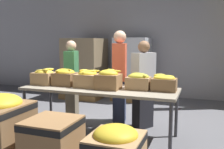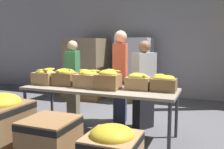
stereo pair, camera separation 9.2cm
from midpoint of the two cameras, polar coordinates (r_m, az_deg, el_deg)
The scene contains 16 objects.
ground_plane at distance 4.17m, azimuth -2.20°, elevation -13.69°, with size 30.00×30.00×0.00m, color slate.
wall_back at distance 7.07m, azimuth 8.75°, elevation 11.41°, with size 16.00×0.08×4.00m.
sorting_table at distance 3.96m, azimuth -2.25°, elevation -3.76°, with size 2.44×0.85×0.78m.
banana_box_0 at distance 4.39m, azimuth -14.51°, elevation -0.46°, with size 0.36×0.30×0.28m.
banana_box_1 at distance 4.22m, azimuth -9.94°, elevation -0.49°, with size 0.36×0.32×0.29m.
banana_box_2 at distance 3.99m, azimuth -4.97°, elevation -0.88°, with size 0.36×0.32×0.29m.
banana_box_3 at distance 3.81m, azimuth -0.21°, elevation -1.09°, with size 0.37×0.30×0.32m.
banana_box_4 at distance 3.80m, azimuth 6.67°, elevation -1.52°, with size 0.36×0.26×0.26m.
banana_box_5 at distance 3.75m, azimuth 12.46°, elevation -1.87°, with size 0.36×0.28×0.25m.
volunteer_0 at distance 5.06m, azimuth -8.39°, elevation -1.06°, with size 0.31×0.45×1.53m.
volunteer_1 at distance 4.35m, azimuth 7.87°, elevation -2.48°, with size 0.39×0.46×1.53m.
volunteer_2 at distance 4.60m, azimuth 2.50°, elevation -0.74°, with size 0.32×0.50×1.71m.
donation_bin_0 at distance 3.40m, azimuth -23.60°, elevation -10.90°, with size 0.64×0.64×0.89m.
donation_bin_1 at distance 2.99m, azimuth -13.03°, elevation -15.34°, with size 0.56×0.56×0.66m.
pallet_stack_0 at distance 6.54m, azimuth 5.57°, elevation 1.20°, with size 0.91×0.91×1.61m.
pallet_stack_1 at distance 6.85m, azimuth -5.27°, elevation 1.43°, with size 1.06×1.06×1.60m.
Camera 2 is at (1.61, -3.54, 1.50)m, focal length 40.00 mm.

